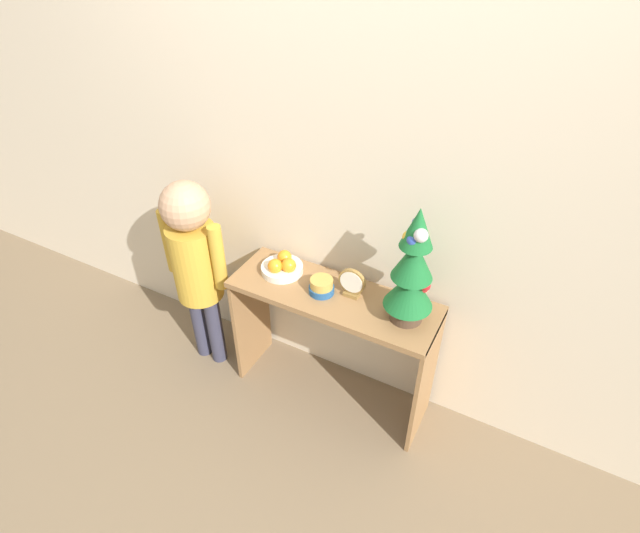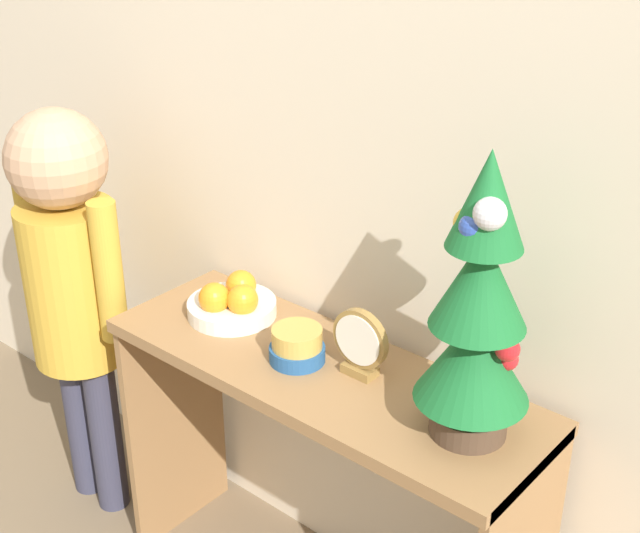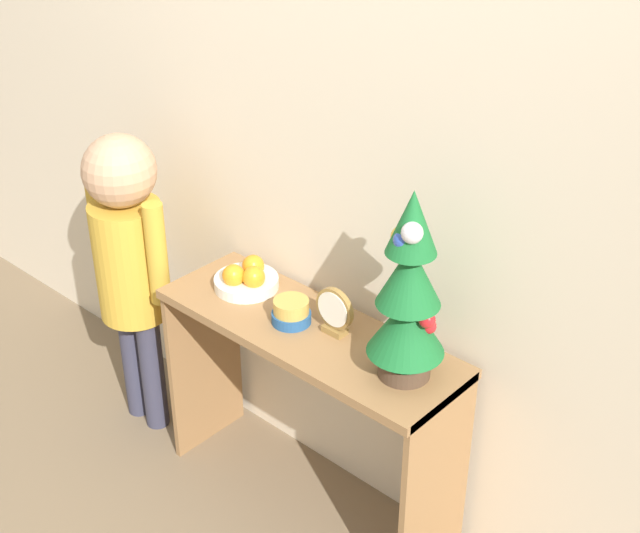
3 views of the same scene
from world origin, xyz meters
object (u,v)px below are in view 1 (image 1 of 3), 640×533
(fruit_bowl, at_px, (282,266))
(desk_clock, at_px, (352,283))
(singing_bowl, at_px, (322,286))
(child_figure, at_px, (194,256))
(mini_tree, at_px, (412,270))

(fruit_bowl, distance_m, desk_clock, 0.38)
(singing_bowl, bearing_deg, child_figure, -173.90)
(singing_bowl, height_order, child_figure, child_figure)
(desk_clock, bearing_deg, child_figure, -171.93)
(desk_clock, bearing_deg, singing_bowl, -162.12)
(mini_tree, distance_m, singing_bowl, 0.47)
(fruit_bowl, height_order, child_figure, child_figure)
(mini_tree, distance_m, desk_clock, 0.34)
(singing_bowl, bearing_deg, mini_tree, 2.83)
(desk_clock, height_order, child_figure, child_figure)
(mini_tree, xyz_separation_m, child_figure, (-1.10, -0.09, -0.24))
(mini_tree, relative_size, desk_clock, 3.71)
(mini_tree, relative_size, singing_bowl, 4.66)
(fruit_bowl, bearing_deg, mini_tree, -2.41)
(desk_clock, distance_m, child_figure, 0.84)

